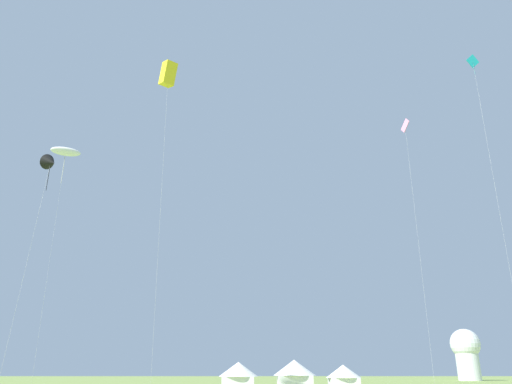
{
  "coord_description": "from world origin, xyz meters",
  "views": [
    {
      "loc": [
        0.17,
        -4.98,
        2.02
      ],
      "look_at": [
        0.0,
        32.0,
        15.75
      ],
      "focal_mm": 33.87,
      "sensor_mm": 36.0,
      "label": 1
    }
  ],
  "objects_px": {
    "kite_white_parafoil": "(68,152)",
    "festival_tent_center": "(297,373)",
    "kite_yellow_box": "(170,74)",
    "kite_black_delta": "(53,163)",
    "kite_cyan_diamond": "(477,73)",
    "festival_tent_right": "(241,374)",
    "observatory_dome": "(469,351)",
    "festival_tent_left": "(346,376)",
    "kite_pink_diamond": "(408,130)"
  },
  "relations": [
    {
      "from": "festival_tent_left",
      "to": "observatory_dome",
      "type": "relative_size",
      "value": 0.38
    },
    {
      "from": "kite_cyan_diamond",
      "to": "festival_tent_center",
      "type": "distance_m",
      "value": 41.49
    },
    {
      "from": "festival_tent_center",
      "to": "kite_black_delta",
      "type": "bearing_deg",
      "value": -135.07
    },
    {
      "from": "kite_yellow_box",
      "to": "festival_tent_left",
      "type": "height_order",
      "value": "kite_yellow_box"
    },
    {
      "from": "kite_white_parafoil",
      "to": "observatory_dome",
      "type": "xyz_separation_m",
      "value": [
        71.79,
        52.86,
        -23.55
      ]
    },
    {
      "from": "kite_pink_diamond",
      "to": "festival_tent_right",
      "type": "relative_size",
      "value": 6.83
    },
    {
      "from": "kite_pink_diamond",
      "to": "festival_tent_center",
      "type": "distance_m",
      "value": 32.1
    },
    {
      "from": "kite_cyan_diamond",
      "to": "kite_white_parafoil",
      "type": "xyz_separation_m",
      "value": [
        -51.65,
        9.76,
        -5.73
      ]
    },
    {
      "from": "kite_yellow_box",
      "to": "festival_tent_center",
      "type": "relative_size",
      "value": 6.59
    },
    {
      "from": "kite_pink_diamond",
      "to": "festival_tent_left",
      "type": "distance_m",
      "value": 30.35
    },
    {
      "from": "festival_tent_right",
      "to": "observatory_dome",
      "type": "height_order",
      "value": "observatory_dome"
    },
    {
      "from": "festival_tent_center",
      "to": "festival_tent_left",
      "type": "relative_size",
      "value": 1.2
    },
    {
      "from": "festival_tent_right",
      "to": "festival_tent_center",
      "type": "bearing_deg",
      "value": 0.0
    },
    {
      "from": "kite_yellow_box",
      "to": "kite_cyan_diamond",
      "type": "xyz_separation_m",
      "value": [
        35.44,
        5.37,
        3.76
      ]
    },
    {
      "from": "kite_pink_diamond",
      "to": "festival_tent_right",
      "type": "bearing_deg",
      "value": 159.85
    },
    {
      "from": "kite_black_delta",
      "to": "festival_tent_center",
      "type": "bearing_deg",
      "value": 44.93
    },
    {
      "from": "kite_cyan_diamond",
      "to": "observatory_dome",
      "type": "distance_m",
      "value": 72.01
    },
    {
      "from": "kite_black_delta",
      "to": "festival_tent_left",
      "type": "height_order",
      "value": "kite_black_delta"
    },
    {
      "from": "kite_pink_diamond",
      "to": "kite_white_parafoil",
      "type": "distance_m",
      "value": 44.34
    },
    {
      "from": "kite_black_delta",
      "to": "kite_white_parafoil",
      "type": "bearing_deg",
      "value": 110.69
    },
    {
      "from": "festival_tent_left",
      "to": "observatory_dome",
      "type": "bearing_deg",
      "value": 54.83
    },
    {
      "from": "kite_cyan_diamond",
      "to": "kite_black_delta",
      "type": "relative_size",
      "value": 1.92
    },
    {
      "from": "kite_black_delta",
      "to": "festival_tent_left",
      "type": "bearing_deg",
      "value": 38.42
    },
    {
      "from": "festival_tent_center",
      "to": "observatory_dome",
      "type": "distance_m",
      "value": 66.09
    },
    {
      "from": "kite_pink_diamond",
      "to": "kite_black_delta",
      "type": "height_order",
      "value": "kite_pink_diamond"
    },
    {
      "from": "kite_cyan_diamond",
      "to": "observatory_dome",
      "type": "bearing_deg",
      "value": 72.17
    },
    {
      "from": "kite_yellow_box",
      "to": "festival_tent_left",
      "type": "xyz_separation_m",
      "value": [
        19.6,
        16.93,
        -30.04
      ]
    },
    {
      "from": "kite_cyan_diamond",
      "to": "festival_tent_center",
      "type": "height_order",
      "value": "kite_cyan_diamond"
    },
    {
      "from": "kite_pink_diamond",
      "to": "kite_white_parafoil",
      "type": "xyz_separation_m",
      "value": [
        -43.97,
        5.73,
        -0.18
      ]
    },
    {
      "from": "kite_black_delta",
      "to": "festival_tent_right",
      "type": "relative_size",
      "value": 4.28
    },
    {
      "from": "kite_cyan_diamond",
      "to": "observatory_dome",
      "type": "xyz_separation_m",
      "value": [
        20.14,
        62.62,
        -29.28
      ]
    },
    {
      "from": "kite_yellow_box",
      "to": "kite_pink_diamond",
      "type": "distance_m",
      "value": 29.37
    },
    {
      "from": "kite_pink_diamond",
      "to": "observatory_dome",
      "type": "distance_m",
      "value": 69.07
    },
    {
      "from": "kite_black_delta",
      "to": "kite_cyan_diamond",
      "type": "bearing_deg",
      "value": 13.71
    },
    {
      "from": "festival_tent_right",
      "to": "kite_pink_diamond",
      "type": "bearing_deg",
      "value": -20.15
    },
    {
      "from": "kite_white_parafoil",
      "to": "festival_tent_left",
      "type": "bearing_deg",
      "value": 2.87
    },
    {
      "from": "kite_white_parafoil",
      "to": "festival_tent_center",
      "type": "xyz_separation_m",
      "value": [
        30.06,
        1.79,
        -27.76
      ]
    },
    {
      "from": "kite_pink_diamond",
      "to": "kite_yellow_box",
      "type": "bearing_deg",
      "value": -161.28
    },
    {
      "from": "kite_yellow_box",
      "to": "observatory_dome",
      "type": "relative_size",
      "value": 3.05
    },
    {
      "from": "festival_tent_left",
      "to": "kite_white_parafoil",
      "type": "bearing_deg",
      "value": -177.13
    },
    {
      "from": "kite_white_parafoil",
      "to": "observatory_dome",
      "type": "bearing_deg",
      "value": 36.36
    },
    {
      "from": "kite_black_delta",
      "to": "festival_tent_right",
      "type": "xyz_separation_m",
      "value": [
        15.73,
        22.27,
        -17.25
      ]
    },
    {
      "from": "kite_yellow_box",
      "to": "kite_white_parafoil",
      "type": "relative_size",
      "value": 1.09
    },
    {
      "from": "kite_white_parafoil",
      "to": "festival_tent_center",
      "type": "relative_size",
      "value": 6.07
    },
    {
      "from": "kite_yellow_box",
      "to": "festival_tent_center",
      "type": "bearing_deg",
      "value": 50.71
    },
    {
      "from": "kite_black_delta",
      "to": "festival_tent_left",
      "type": "relative_size",
      "value": 4.77
    },
    {
      "from": "observatory_dome",
      "to": "festival_tent_right",
      "type": "bearing_deg",
      "value": -133.42
    },
    {
      "from": "kite_cyan_diamond",
      "to": "festival_tent_center",
      "type": "relative_size",
      "value": 7.6
    },
    {
      "from": "kite_yellow_box",
      "to": "kite_white_parafoil",
      "type": "distance_m",
      "value": 22.26
    },
    {
      "from": "kite_pink_diamond",
      "to": "kite_black_delta",
      "type": "xyz_separation_m",
      "value": [
        -36.23,
        -14.75,
        -10.82
      ]
    }
  ]
}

